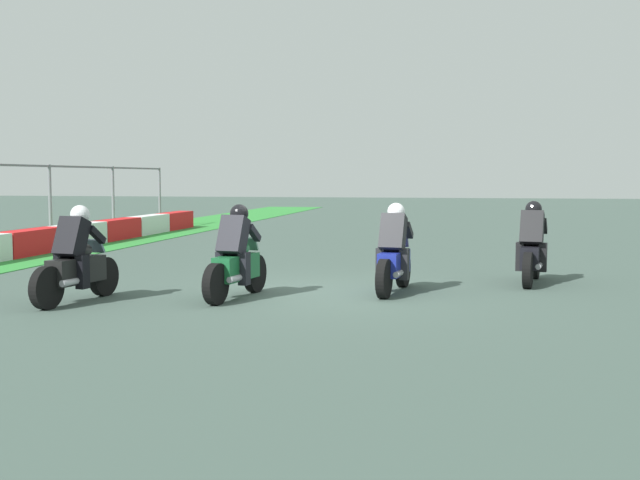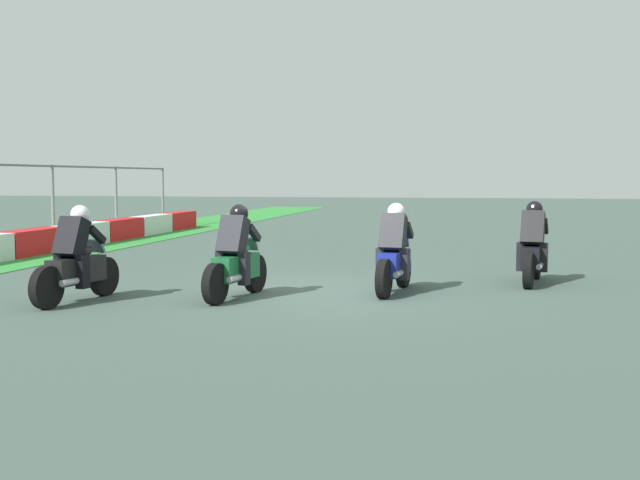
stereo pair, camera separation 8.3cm
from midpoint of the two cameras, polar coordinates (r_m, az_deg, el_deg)
ground_plane at (r=13.13m, az=0.45°, el=-3.89°), size 120.00×120.00×0.00m
rider_lane_a at (r=14.72m, az=15.46°, el=-0.69°), size 2.04×0.61×1.51m
rider_lane_b at (r=13.15m, az=5.64°, el=-1.16°), size 2.04×0.59×1.51m
rider_lane_c at (r=12.55m, az=-5.97°, el=-1.44°), size 2.04×0.61×1.51m
rider_lane_d at (r=12.67m, az=-17.21°, el=-1.57°), size 2.04×0.60×1.51m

